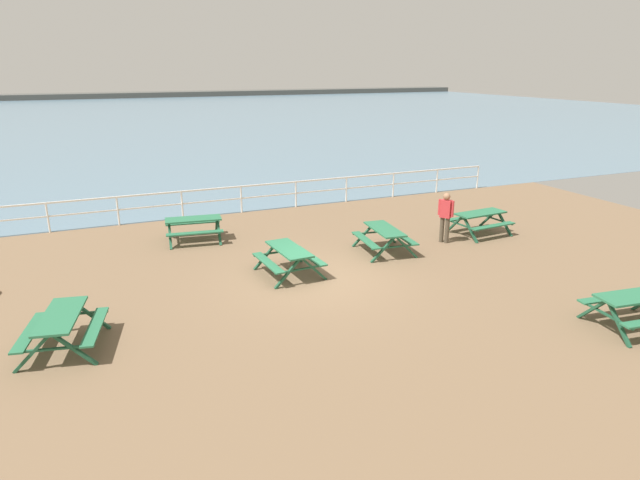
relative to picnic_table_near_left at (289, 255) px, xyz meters
name	(u,v)px	position (x,y,z in m)	size (l,w,h in m)	color
ground_plane	(317,283)	(0.57, -0.67, -0.68)	(30.00, 24.00, 0.20)	brown
sea_band	(135,118)	(0.57, 52.08, -0.58)	(142.00, 90.00, 0.01)	slate
distant_shoreline	(113,98)	(0.57, 95.08, -0.58)	(142.00, 6.00, 1.80)	#4C4C47
seaward_railing	(241,194)	(0.57, 7.08, 0.18)	(23.07, 0.07, 1.08)	white
picnic_table_near_left	(289,255)	(0.00, 0.00, 0.00)	(1.65, 1.90, 0.80)	#286B47
picnic_table_near_right	(480,218)	(7.36, 1.03, 0.00)	(1.92, 1.68, 0.80)	#286B47
picnic_table_mid_centre	(385,234)	(3.38, 0.64, 0.00)	(1.70, 1.95, 0.80)	#286B47
picnic_table_far_left	(636,303)	(5.93, -6.03, 0.00)	(1.96, 1.72, 0.80)	#286B47
picnic_table_far_right	(62,323)	(-5.68, -2.14, 0.00)	(1.84, 2.07, 0.80)	#286B47
picnic_table_seaward	(194,224)	(-1.84, 4.13, 0.00)	(1.98, 1.74, 0.80)	#286B47
visitor	(446,214)	(5.69, 0.74, 0.36)	(0.37, 0.46, 1.66)	#4C4233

